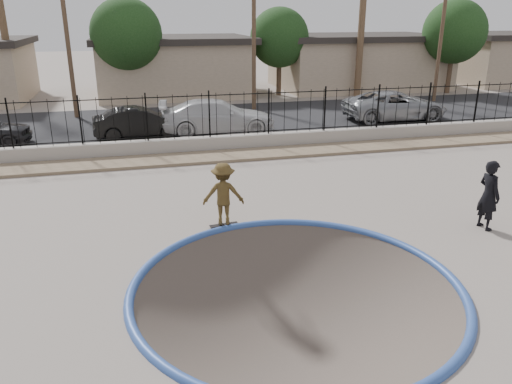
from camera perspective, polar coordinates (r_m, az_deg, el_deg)
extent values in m
cube|color=slate|center=(22.83, -5.81, 3.10)|extent=(120.00, 120.00, 2.20)
torus|color=#2E4E98|center=(10.66, 4.60, -10.83)|extent=(7.04, 7.04, 0.20)
cube|color=#8B785B|center=(19.85, -4.72, 4.05)|extent=(42.00, 1.60, 0.11)
cube|color=#A1988E|center=(20.83, -5.25, 5.49)|extent=(42.00, 0.45, 0.60)
cube|color=black|center=(20.74, -5.28, 6.62)|extent=(40.00, 0.04, 0.03)
cube|color=black|center=(20.44, -5.42, 10.93)|extent=(40.00, 0.04, 0.04)
cube|color=black|center=(27.38, -7.46, 8.26)|extent=(90.00, 8.00, 0.04)
cube|color=tan|center=(36.48, -9.45, 13.77)|extent=(10.00, 8.00, 3.50)
cube|color=#2B2623|center=(36.33, -9.63, 16.83)|extent=(10.60, 8.60, 0.40)
cube|color=tan|center=(40.14, 11.51, 14.18)|extent=(12.00, 8.00, 3.50)
cube|color=#2B2623|center=(40.01, 11.71, 16.95)|extent=(12.60, 8.60, 0.40)
cylinder|color=brown|center=(34.39, -26.86, 16.26)|extent=(0.44, 0.44, 9.00)
cylinder|color=brown|center=(35.05, 12.02, 18.71)|extent=(0.44, 0.44, 10.00)
cylinder|color=#473323|center=(28.84, -20.84, 16.76)|extent=(0.24, 0.24, 9.00)
cylinder|color=#473323|center=(29.52, -0.25, 18.50)|extent=(0.24, 0.24, 9.50)
cylinder|color=#473323|center=(34.42, 20.50, 17.10)|extent=(0.24, 0.24, 9.00)
cylinder|color=#473323|center=(32.90, -14.20, 12.38)|extent=(0.34, 0.34, 3.00)
sphere|color=#143311|center=(32.69, -14.61, 17.06)|extent=(4.32, 4.32, 4.32)
cylinder|color=#473323|center=(35.36, 2.63, 13.21)|extent=(0.34, 0.34, 2.75)
sphere|color=#143311|center=(35.16, 2.69, 17.22)|extent=(3.96, 3.96, 3.96)
cylinder|color=#473323|center=(38.77, 21.24, 12.71)|extent=(0.34, 0.34, 3.00)
sphere|color=#143311|center=(38.59, 21.76, 16.67)|extent=(4.32, 4.32, 4.32)
imported|color=brown|center=(13.15, -3.75, -0.62)|extent=(1.18, 0.80, 1.68)
cube|color=black|center=(13.44, -3.68, -3.75)|extent=(0.79, 0.28, 0.02)
cylinder|color=silver|center=(13.33, -4.66, -4.15)|extent=(0.05, 0.03, 0.05)
cylinder|color=silver|center=(13.45, -4.83, -3.91)|extent=(0.05, 0.03, 0.05)
cylinder|color=silver|center=(13.46, -2.52, -3.85)|extent=(0.05, 0.03, 0.05)
cylinder|color=silver|center=(13.59, -2.71, -3.62)|extent=(0.05, 0.03, 0.05)
imported|color=black|center=(14.37, 25.06, -0.32)|extent=(0.50, 0.71, 1.87)
imported|color=black|center=(23.54, -13.15, 7.76)|extent=(4.24, 1.78, 1.36)
imported|color=silver|center=(23.84, -4.43, 8.61)|extent=(5.53, 2.60, 1.56)
imported|color=gray|center=(27.83, 15.62, 9.52)|extent=(5.48, 2.56, 1.52)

